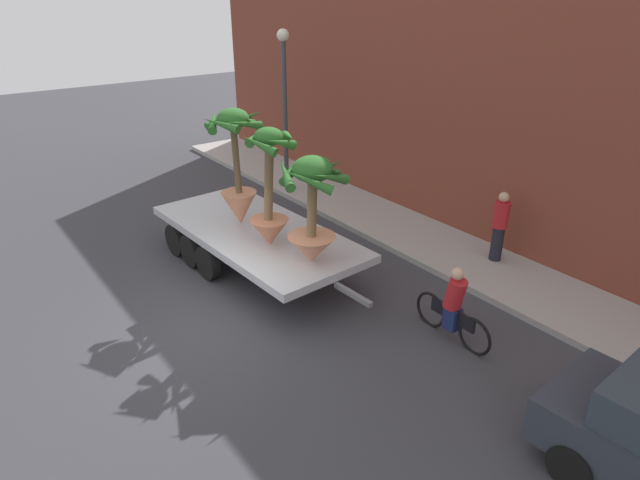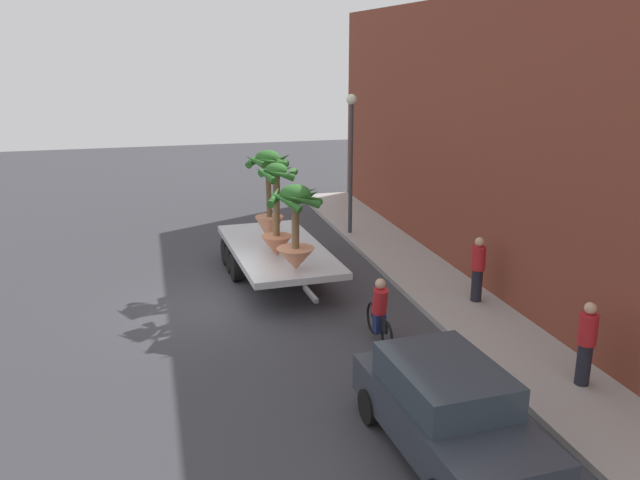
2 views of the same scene
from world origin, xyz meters
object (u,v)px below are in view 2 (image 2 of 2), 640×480
object	(u,v)px
parked_car	(448,410)
pedestrian_near_gate	(586,342)
flatbed_trailer	(276,251)
street_lamp	(351,146)
potted_palm_middle	(277,217)
potted_palm_front	(269,198)
cyclist	(380,314)
pedestrian_far_left	(478,268)
potted_palm_rear	(295,227)

from	to	relation	value
parked_car	pedestrian_near_gate	distance (m)	3.71
flatbed_trailer	street_lamp	size ratio (longest dim) A/B	1.38
potted_palm_middle	potted_palm_front	xyz separation A→B (m)	(-1.48, 0.05, 0.18)
potted_palm_middle	cyclist	xyz separation A→B (m)	(3.75, 1.62, -1.45)
pedestrian_far_left	street_lamp	size ratio (longest dim) A/B	0.35
parked_car	street_lamp	distance (m)	13.34
potted_palm_rear	cyclist	bearing A→B (deg)	27.75
flatbed_trailer	potted_palm_front	bearing A→B (deg)	-157.02
potted_palm_rear	pedestrian_near_gate	xyz separation A→B (m)	(5.77, 4.43, -1.08)
flatbed_trailer	pedestrian_near_gate	size ratio (longest dim) A/B	3.91
potted_palm_front	pedestrian_near_gate	world-z (taller)	potted_palm_front
street_lamp	parked_car	bearing A→B (deg)	-10.24
potted_palm_middle	parked_car	world-z (taller)	potted_palm_middle
flatbed_trailer	pedestrian_far_left	world-z (taller)	pedestrian_far_left
pedestrian_near_gate	street_lamp	xyz separation A→B (m)	(-11.64, -1.15, 2.19)
cyclist	pedestrian_near_gate	size ratio (longest dim) A/B	1.08
street_lamp	potted_palm_middle	bearing A→B (deg)	-36.81
cyclist	pedestrian_near_gate	distance (m)	4.43
potted_palm_rear	street_lamp	distance (m)	6.82
pedestrian_near_gate	potted_palm_rear	bearing A→B (deg)	-142.48
pedestrian_near_gate	pedestrian_far_left	bearing A→B (deg)	179.01
parked_car	pedestrian_far_left	xyz separation A→B (m)	(-5.80, 3.56, 0.22)
potted_palm_middle	potted_palm_front	distance (m)	1.49
potted_palm_front	cyclist	xyz separation A→B (m)	(5.23, 1.56, -1.63)
flatbed_trailer	street_lamp	distance (m)	5.45
pedestrian_near_gate	potted_palm_front	bearing A→B (deg)	-151.15
potted_palm_front	pedestrian_near_gate	bearing A→B (deg)	28.85
potted_palm_middle	parked_car	bearing A→B (deg)	8.32
pedestrian_near_gate	flatbed_trailer	bearing A→B (deg)	-150.96
potted_palm_front	cyclist	bearing A→B (deg)	16.65
street_lamp	pedestrian_near_gate	bearing A→B (deg)	5.64
parked_car	pedestrian_near_gate	world-z (taller)	pedestrian_near_gate
flatbed_trailer	potted_palm_front	xyz separation A→B (m)	(-0.27, -0.12, 1.53)
potted_palm_middle	pedestrian_near_gate	xyz separation A→B (m)	(6.93, 4.68, -1.08)
flatbed_trailer	parked_car	xyz separation A→B (m)	(9.39, 1.03, 0.06)
pedestrian_near_gate	street_lamp	world-z (taller)	street_lamp
potted_palm_middle	flatbed_trailer	bearing A→B (deg)	172.02
cyclist	pedestrian_near_gate	xyz separation A→B (m)	(3.18, 3.07, 0.37)
flatbed_trailer	potted_palm_rear	xyz separation A→B (m)	(2.36, 0.08, 1.35)
potted_palm_middle	parked_car	distance (m)	8.38
potted_palm_rear	parked_car	bearing A→B (deg)	7.67
pedestrian_near_gate	potted_palm_middle	bearing A→B (deg)	-145.94
potted_palm_rear	potted_palm_middle	world-z (taller)	potted_palm_middle
potted_palm_middle	street_lamp	xyz separation A→B (m)	(-4.72, 3.53, 1.11)
street_lamp	potted_palm_front	bearing A→B (deg)	-47.02
pedestrian_far_left	potted_palm_middle	bearing A→B (deg)	-116.67
parked_car	street_lamp	bearing A→B (deg)	169.76
street_lamp	potted_palm_rear	bearing A→B (deg)	-29.18
flatbed_trailer	parked_car	world-z (taller)	parked_car
flatbed_trailer	street_lamp	bearing A→B (deg)	136.27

